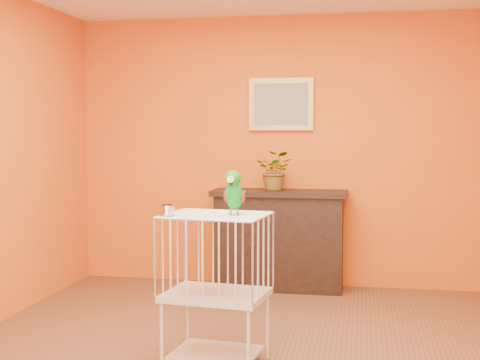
# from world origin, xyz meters

# --- Properties ---
(ground) EXTENTS (4.50, 4.50, 0.00)m
(ground) POSITION_xyz_m (0.00, 0.00, 0.00)
(ground) COLOR brown
(ground) RESTS_ON ground
(room_shell) EXTENTS (4.50, 4.50, 4.50)m
(room_shell) POSITION_xyz_m (0.00, 0.00, 1.58)
(room_shell) COLOR #E75C15
(room_shell) RESTS_ON ground
(console_cabinet) EXTENTS (1.26, 0.45, 0.94)m
(console_cabinet) POSITION_xyz_m (0.01, 2.03, 0.47)
(console_cabinet) COLOR black
(console_cabinet) RESTS_ON ground
(potted_plant) EXTENTS (0.37, 0.41, 0.29)m
(potted_plant) POSITION_xyz_m (-0.03, 2.07, 1.08)
(potted_plant) COLOR #26722D
(potted_plant) RESTS_ON console_cabinet
(framed_picture) EXTENTS (0.62, 0.04, 0.50)m
(framed_picture) POSITION_xyz_m (0.00, 2.22, 1.75)
(framed_picture) COLOR #B08A3E
(framed_picture) RESTS_ON room_shell
(birdcage) EXTENTS (0.68, 0.55, 0.96)m
(birdcage) POSITION_xyz_m (-0.13, -0.10, 0.50)
(birdcage) COLOR beige
(birdcage) RESTS_ON ground
(feed_cup) EXTENTS (0.09, 0.09, 0.06)m
(feed_cup) POSITION_xyz_m (-0.41, -0.21, 1.00)
(feed_cup) COLOR silver
(feed_cup) RESTS_ON birdcage
(parrot) EXTENTS (0.14, 0.25, 0.28)m
(parrot) POSITION_xyz_m (-0.01, -0.11, 1.11)
(parrot) COLOR #59544C
(parrot) RESTS_ON birdcage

